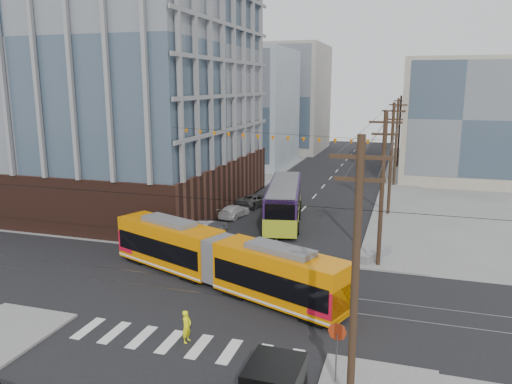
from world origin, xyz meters
TOP-DOWN VIEW (x-y plane):
  - ground at (0.00, 0.00)m, footprint 160.00×160.00m
  - office_building at (-22.00, 23.00)m, footprint 30.00×25.00m
  - bg_bldg_nw_near at (-17.00, 52.00)m, footprint 18.00×16.00m
  - bg_bldg_ne_near at (16.00, 48.00)m, footprint 14.00×14.00m
  - bg_bldg_nw_far at (-14.00, 72.00)m, footprint 16.00×18.00m
  - bg_bldg_ne_far at (18.00, 68.00)m, footprint 16.00×16.00m
  - utility_pole_near at (8.50, -6.00)m, footprint 0.30×0.30m
  - utility_pole_far at (8.50, 56.00)m, footprint 0.30×0.30m
  - streetcar at (-1.03, 4.58)m, footprint 17.60×9.04m
  - city_bus at (-0.84, 20.82)m, footprint 5.27×13.46m
  - parked_car_silver at (-5.93, 14.56)m, footprint 2.24×4.23m
  - parked_car_white at (-5.78, 20.63)m, footprint 2.42×4.46m
  - parked_car_grey at (-5.10, 25.71)m, footprint 3.78×5.23m
  - pedestrian at (0.02, -2.73)m, footprint 0.47×0.65m
  - stop_sign at (7.69, -4.15)m, footprint 0.92×0.92m
  - jersey_barrier at (8.30, 12.33)m, footprint 2.27×3.75m

SIDE VIEW (x-z plane):
  - ground at x=0.00m, z-range 0.00..0.00m
  - jersey_barrier at x=8.30m, z-range 0.00..0.74m
  - parked_car_white at x=-5.78m, z-range 0.00..1.23m
  - parked_car_grey at x=-5.10m, z-range 0.00..1.32m
  - parked_car_silver at x=-5.93m, z-range 0.00..1.32m
  - pedestrian at x=0.02m, z-range 0.00..1.68m
  - stop_sign at x=7.69m, z-range 0.00..2.68m
  - streetcar at x=-1.03m, z-range 0.00..3.46m
  - city_bus at x=-0.84m, z-range 0.00..3.73m
  - utility_pole_near at x=8.50m, z-range 0.00..11.00m
  - utility_pole_far at x=8.50m, z-range 0.00..11.00m
  - bg_bldg_ne_far at x=18.00m, z-range 0.00..14.00m
  - bg_bldg_ne_near at x=16.00m, z-range 0.00..16.00m
  - bg_bldg_nw_near at x=-17.00m, z-range 0.00..18.00m
  - bg_bldg_nw_far at x=-14.00m, z-range 0.00..20.00m
  - office_building at x=-22.00m, z-range 0.00..28.60m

